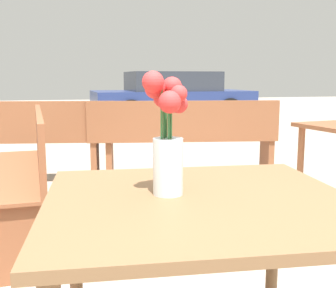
{
  "coord_description": "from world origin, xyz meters",
  "views": [
    {
      "loc": [
        -0.39,
        -1.18,
        1.08
      ],
      "look_at": [
        -0.09,
        0.06,
        0.88
      ],
      "focal_mm": 45.0,
      "sensor_mm": 36.0,
      "label": 1
    }
  ],
  "objects_px": {
    "table_front": "(200,227)",
    "bench_near": "(183,136)",
    "bench_far": "(38,139)",
    "parked_car": "(172,98)",
    "flower_vase": "(167,139)",
    "bench_middle": "(28,168)"
  },
  "relations": [
    {
      "from": "bench_middle",
      "to": "bench_far",
      "type": "bearing_deg",
      "value": 90.49
    },
    {
      "from": "parked_car",
      "to": "flower_vase",
      "type": "bearing_deg",
      "value": -104.52
    },
    {
      "from": "table_front",
      "to": "parked_car",
      "type": "relative_size",
      "value": 0.26
    },
    {
      "from": "flower_vase",
      "to": "bench_far",
      "type": "distance_m",
      "value": 3.28
    },
    {
      "from": "table_front",
      "to": "bench_middle",
      "type": "bearing_deg",
      "value": 109.77
    },
    {
      "from": "flower_vase",
      "to": "bench_far",
      "type": "bearing_deg",
      "value": 100.13
    },
    {
      "from": "flower_vase",
      "to": "bench_middle",
      "type": "xyz_separation_m",
      "value": [
        -0.56,
        1.75,
        -0.43
      ]
    },
    {
      "from": "table_front",
      "to": "bench_near",
      "type": "distance_m",
      "value": 3.09
    },
    {
      "from": "bench_middle",
      "to": "table_front",
      "type": "bearing_deg",
      "value": -70.23
    },
    {
      "from": "table_front",
      "to": "bench_middle",
      "type": "xyz_separation_m",
      "value": [
        -0.65,
        1.81,
        -0.16
      ]
    },
    {
      "from": "bench_middle",
      "to": "bench_far",
      "type": "xyz_separation_m",
      "value": [
        -0.01,
        1.45,
        -0.0
      ]
    },
    {
      "from": "table_front",
      "to": "bench_middle",
      "type": "height_order",
      "value": "bench_middle"
    },
    {
      "from": "table_front",
      "to": "bench_far",
      "type": "bearing_deg",
      "value": 101.47
    },
    {
      "from": "parked_car",
      "to": "table_front",
      "type": "bearing_deg",
      "value": -103.9
    },
    {
      "from": "table_front",
      "to": "bench_near",
      "type": "xyz_separation_m",
      "value": [
        0.8,
        2.98,
        -0.15
      ]
    },
    {
      "from": "bench_middle",
      "to": "bench_far",
      "type": "height_order",
      "value": "same"
    },
    {
      "from": "flower_vase",
      "to": "parked_car",
      "type": "relative_size",
      "value": 0.1
    },
    {
      "from": "bench_far",
      "to": "parked_car",
      "type": "distance_m",
      "value": 6.41
    },
    {
      "from": "flower_vase",
      "to": "bench_middle",
      "type": "height_order",
      "value": "flower_vase"
    },
    {
      "from": "table_front",
      "to": "bench_middle",
      "type": "distance_m",
      "value": 1.93
    },
    {
      "from": "flower_vase",
      "to": "bench_far",
      "type": "xyz_separation_m",
      "value": [
        -0.57,
        3.2,
        -0.44
      ]
    },
    {
      "from": "flower_vase",
      "to": "bench_middle",
      "type": "distance_m",
      "value": 1.89
    }
  ]
}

